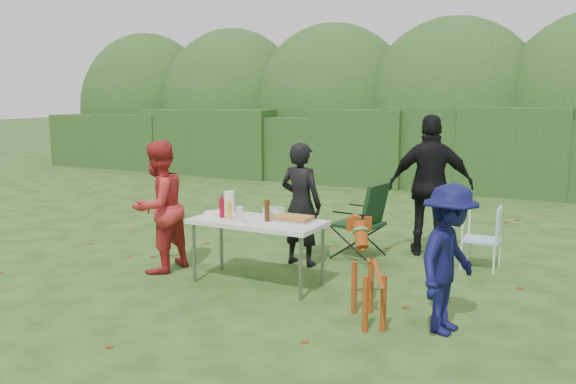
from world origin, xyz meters
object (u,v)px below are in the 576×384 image
at_px(folding_table, 258,225).
at_px(dog, 369,276).
at_px(mustard_bottle, 229,210).
at_px(person_black_puffy, 431,186).
at_px(person_cook, 301,204).
at_px(child, 449,259).
at_px(beer_bottle, 267,211).
at_px(ketchup_bottle, 222,208).
at_px(lawn_chair, 481,237).
at_px(camping_chair, 359,220).
at_px(person_red_jacket, 159,207).
at_px(paper_towel_roll, 229,202).

xyz_separation_m(folding_table, dog, (1.52, -0.53, -0.23)).
bearing_deg(mustard_bottle, person_black_puffy, 53.22).
xyz_separation_m(person_cook, child, (2.15, -1.36, -0.09)).
distance_m(child, beer_bottle, 2.15).
bearing_deg(child, ketchup_bottle, 92.54).
bearing_deg(beer_bottle, lawn_chair, 42.91).
bearing_deg(camping_chair, mustard_bottle, 69.65).
bearing_deg(dog, ketchup_bottle, 43.05).
bearing_deg(beer_bottle, person_cook, 93.04).
xyz_separation_m(person_red_jacket, child, (3.55, -0.32, -0.11)).
distance_m(dog, paper_towel_roll, 2.18).
distance_m(person_red_jacket, beer_bottle, 1.45).
distance_m(folding_table, ketchup_bottle, 0.47).
bearing_deg(folding_table, dog, -19.33).
xyz_separation_m(person_cook, mustard_bottle, (-0.38, -1.04, 0.06)).
relative_size(person_red_jacket, ketchup_bottle, 7.22).
xyz_separation_m(folding_table, beer_bottle, (0.13, -0.02, 0.17)).
bearing_deg(dog, mustard_bottle, 43.39).
bearing_deg(beer_bottle, dog, -20.45).
distance_m(person_cook, camping_chair, 0.88).
bearing_deg(beer_bottle, ketchup_bottle, -174.46).
distance_m(person_black_puffy, ketchup_bottle, 2.88).
height_order(person_cook, mustard_bottle, person_cook).
height_order(person_black_puffy, child, person_black_puffy).
xyz_separation_m(person_red_jacket, beer_bottle, (1.44, 0.09, 0.07)).
height_order(folding_table, ketchup_bottle, ketchup_bottle).
bearing_deg(lawn_chair, beer_bottle, 39.91).
distance_m(person_red_jacket, camping_chair, 2.57).
bearing_deg(paper_towel_roll, child, -12.81).
relative_size(folding_table, child, 1.10).
bearing_deg(beer_bottle, person_red_jacket, -176.32).
height_order(mustard_bottle, beer_bottle, beer_bottle).
relative_size(person_cook, dog, 1.63).
distance_m(dog, beer_bottle, 1.53).
xyz_separation_m(folding_table, ketchup_bottle, (-0.43, -0.07, 0.16)).
bearing_deg(beer_bottle, child, -11.24).
relative_size(lawn_chair, beer_bottle, 3.23).
bearing_deg(ketchup_bottle, person_black_puffy, 50.69).
bearing_deg(paper_towel_roll, beer_bottle, -17.95).
relative_size(person_cook, beer_bottle, 6.46).
bearing_deg(person_red_jacket, dog, 85.74).
height_order(person_black_puffy, beer_bottle, person_black_puffy).
bearing_deg(dog, person_black_puffy, -30.97).
xyz_separation_m(folding_table, lawn_chair, (2.13, 1.84, -0.30)).
height_order(person_red_jacket, ketchup_bottle, person_red_jacket).
height_order(dog, mustard_bottle, mustard_bottle).
bearing_deg(person_black_puffy, person_cook, 22.73).
relative_size(folding_table, lawn_chair, 1.94).
bearing_deg(person_cook, mustard_bottle, 75.22).
distance_m(person_black_puffy, mustard_bottle, 2.84).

